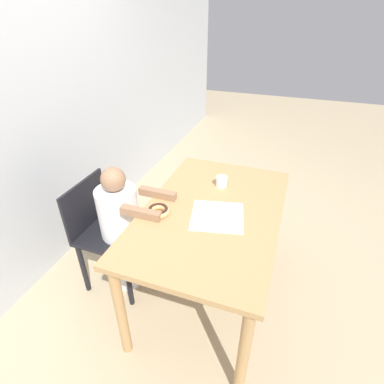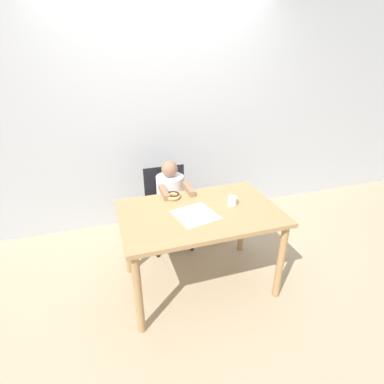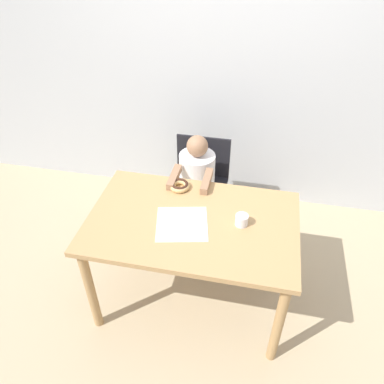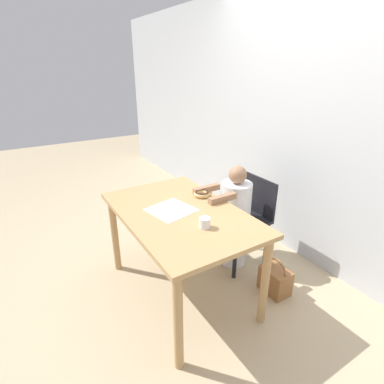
# 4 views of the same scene
# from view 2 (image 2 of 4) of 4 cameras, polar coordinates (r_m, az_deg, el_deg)

# --- Properties ---
(ground_plane) EXTENTS (12.00, 12.00, 0.00)m
(ground_plane) POSITION_cam_2_polar(r_m,az_deg,el_deg) (2.89, 1.34, -16.86)
(ground_plane) COLOR tan
(wall_back) EXTENTS (8.00, 0.05, 2.50)m
(wall_back) POSITION_cam_2_polar(r_m,az_deg,el_deg) (3.46, -5.80, 13.95)
(wall_back) COLOR silver
(wall_back) RESTS_ON ground_plane
(dining_table) EXTENTS (1.29, 0.82, 0.76)m
(dining_table) POSITION_cam_2_polar(r_m,az_deg,el_deg) (2.49, 1.50, -5.67)
(dining_table) COLOR tan
(dining_table) RESTS_ON ground_plane
(chair) EXTENTS (0.44, 0.44, 0.83)m
(chair) POSITION_cam_2_polar(r_m,az_deg,el_deg) (3.18, -4.54, -2.34)
(chair) COLOR black
(chair) RESTS_ON ground_plane
(child_figure) EXTENTS (0.28, 0.51, 0.98)m
(child_figure) POSITION_cam_2_polar(r_m,az_deg,el_deg) (3.06, -4.03, -2.91)
(child_figure) COLOR white
(child_figure) RESTS_ON ground_plane
(donut) EXTENTS (0.14, 0.14, 0.04)m
(donut) POSITION_cam_2_polar(r_m,az_deg,el_deg) (2.64, -3.67, -0.68)
(donut) COLOR #DBB270
(donut) RESTS_ON dining_table
(napkin) EXTENTS (0.37, 0.37, 0.00)m
(napkin) POSITION_cam_2_polar(r_m,az_deg,el_deg) (2.38, 0.65, -4.36)
(napkin) COLOR white
(napkin) RESTS_ON dining_table
(handbag) EXTENTS (0.24, 0.17, 0.32)m
(handbag) POSITION_cam_2_polar(r_m,az_deg,el_deg) (3.43, 4.19, -6.65)
(handbag) COLOR brown
(handbag) RESTS_ON ground_plane
(cup) EXTENTS (0.08, 0.08, 0.07)m
(cup) POSITION_cam_2_polar(r_m,az_deg,el_deg) (2.54, 7.71, -1.66)
(cup) COLOR white
(cup) RESTS_ON dining_table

